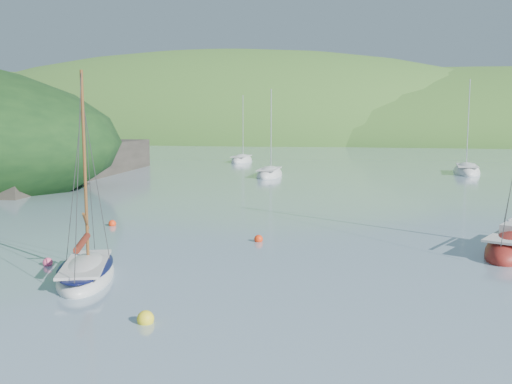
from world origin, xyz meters
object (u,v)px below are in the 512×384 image
(daysailer_white, at_px, (86,273))
(distant_sloop_c, at_px, (242,161))
(distant_sloop_b, at_px, (467,172))
(distant_sloop_a, at_px, (270,175))

(daysailer_white, height_order, distant_sloop_c, distant_sloop_c)
(distant_sloop_b, bearing_deg, distant_sloop_a, -154.65)
(distant_sloop_b, xyz_separation_m, distant_sloop_c, (-30.08, 10.68, -0.01))
(distant_sloop_c, bearing_deg, distant_sloop_b, -24.18)
(daysailer_white, height_order, distant_sloop_a, distant_sloop_a)
(distant_sloop_a, distance_m, distant_sloop_b, 22.60)
(daysailer_white, relative_size, distant_sloop_b, 0.72)
(daysailer_white, xyz_separation_m, distant_sloop_a, (-3.75, 40.54, -0.02))
(daysailer_white, distance_m, distant_sloop_b, 52.81)
(distant_sloop_c, bearing_deg, daysailer_white, -82.24)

